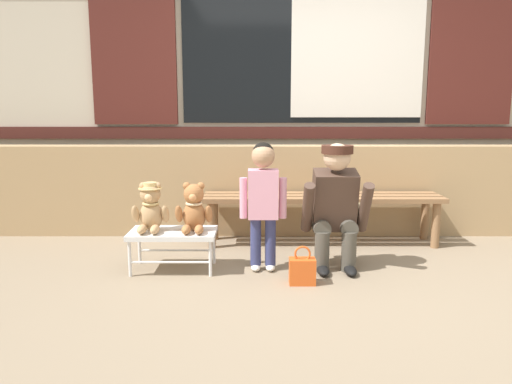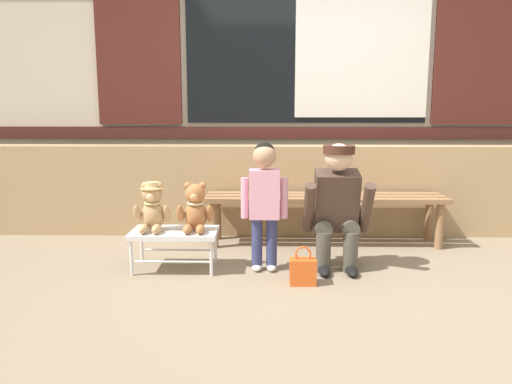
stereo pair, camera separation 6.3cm
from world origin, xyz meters
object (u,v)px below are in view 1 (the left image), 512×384
object	(u,v)px
small_display_bench	(175,235)
handbag_on_ground	(304,270)
teddy_bear_plain	(196,209)
adult_crouching	(338,206)
child_standing	(265,192)
teddy_bear_with_hat	(152,208)
wooden_bench_long	(324,203)

from	to	relation	value
small_display_bench	handbag_on_ground	bearing A→B (deg)	-17.91
teddy_bear_plain	adult_crouching	world-z (taller)	adult_crouching
teddy_bear_plain	adult_crouching	distance (m)	1.06
handbag_on_ground	child_standing	bearing A→B (deg)	132.00
small_display_bench	handbag_on_ground	distance (m)	1.00
teddy_bear_with_hat	child_standing	xyz separation A→B (m)	(0.83, -0.01, 0.12)
small_display_bench	child_standing	size ratio (longest dim) A/B	0.67
small_display_bench	adult_crouching	xyz separation A→B (m)	(1.22, 0.05, 0.21)
teddy_bear_with_hat	handbag_on_ground	bearing A→B (deg)	-15.54
small_display_bench	child_standing	xyz separation A→B (m)	(0.67, -0.01, 0.33)
child_standing	handbag_on_ground	bearing A→B (deg)	-48.00
teddy_bear_plain	adult_crouching	xyz separation A→B (m)	(1.06, 0.05, 0.02)
teddy_bear_plain	child_standing	size ratio (longest dim) A/B	0.38
teddy_bear_with_hat	adult_crouching	xyz separation A→B (m)	(1.38, 0.05, 0.01)
wooden_bench_long	child_standing	distance (m)	0.93
wooden_bench_long	adult_crouching	world-z (taller)	adult_crouching
teddy_bear_plain	teddy_bear_with_hat	bearing A→B (deg)	179.87
teddy_bear_plain	adult_crouching	bearing A→B (deg)	2.68
wooden_bench_long	adult_crouching	distance (m)	0.68
small_display_bench	teddy_bear_plain	world-z (taller)	teddy_bear_plain
wooden_bench_long	teddy_bear_with_hat	bearing A→B (deg)	-152.06
small_display_bench	adult_crouching	distance (m)	1.24
teddy_bear_with_hat	child_standing	world-z (taller)	child_standing
teddy_bear_plain	handbag_on_ground	bearing A→B (deg)	-21.37
teddy_bear_with_hat	teddy_bear_plain	size ratio (longest dim) A/B	1.00
adult_crouching	handbag_on_ground	distance (m)	0.59
teddy_bear_plain	handbag_on_ground	size ratio (longest dim) A/B	1.34
teddy_bear_with_hat	handbag_on_ground	world-z (taller)	teddy_bear_with_hat
child_standing	teddy_bear_plain	bearing A→B (deg)	179.12
teddy_bear_with_hat	small_display_bench	bearing A→B (deg)	-0.77
teddy_bear_plain	small_display_bench	bearing A→B (deg)	-179.49
adult_crouching	small_display_bench	bearing A→B (deg)	-177.61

